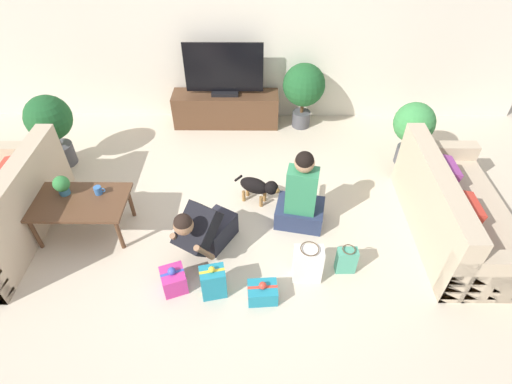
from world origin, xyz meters
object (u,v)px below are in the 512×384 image
object	(u,v)px
potted_plant_corner_right	(413,126)
gift_bag_a	(308,264)
dog	(259,187)
tabletop_plant	(62,185)
tv_console	(226,109)
gift_box_a	(263,292)
potted_plant_back_right	(304,88)
gift_box_b	(174,280)
sofa_left	(1,214)
gift_bag_b	(346,260)
potted_plant_corner_left	(50,123)
person_sitting	(301,198)
mug	(98,190)
person_kneeling	(204,229)
coffee_table	(80,204)
gift_box_c	(213,282)
sofa_right	(454,213)
tv	(224,72)

from	to	relation	value
potted_plant_corner_right	gift_bag_a	size ratio (longest dim) A/B	1.96
dog	tabletop_plant	size ratio (longest dim) A/B	2.39
potted_plant_corner_right	tabletop_plant	distance (m)	4.15
tv_console	gift_box_a	xyz separation A→B (m)	(0.53, -3.07, -0.16)
potted_plant_back_right	gift_box_b	xyz separation A→B (m)	(-1.44, -2.90, -0.51)
gift_box_b	sofa_left	bearing A→B (deg)	159.95
dog	gift_box_b	distance (m)	1.47
tv_console	dog	distance (m)	1.80
potted_plant_back_right	gift_box_a	distance (m)	3.12
gift_bag_b	gift_box_b	bearing A→B (deg)	-172.49
potted_plant_corner_left	person_sitting	world-z (taller)	person_sitting
mug	tabletop_plant	size ratio (longest dim) A/B	0.54
mug	dog	bearing A→B (deg)	11.97
potted_plant_back_right	mug	size ratio (longest dim) A/B	8.02
sofa_left	person_kneeling	bearing A→B (deg)	83.76
potted_plant_corner_right	gift_box_a	xyz separation A→B (m)	(-1.89, -2.13, -0.47)
coffee_table	gift_box_a	size ratio (longest dim) A/B	3.43
gift_bag_b	potted_plant_back_right	bearing A→B (deg)	95.14
person_kneeling	mug	distance (m)	1.22
coffee_table	person_kneeling	xyz separation A→B (m)	(1.33, -0.28, -0.07)
potted_plant_corner_right	gift_box_b	distance (m)	3.43
potted_plant_corner_left	person_sitting	xyz separation A→B (m)	(3.04, -1.08, -0.24)
gift_box_a	gift_box_c	xyz separation A→B (m)	(-0.46, 0.06, 0.08)
potted_plant_back_right	gift_box_c	xyz separation A→B (m)	(-1.05, -2.96, -0.45)
potted_plant_corner_left	sofa_right	bearing A→B (deg)	-14.54
coffee_table	gift_box_c	distance (m)	1.67
person_sitting	person_kneeling	bearing A→B (deg)	33.87
gift_bag_a	gift_bag_b	world-z (taller)	gift_bag_a
tv	potted_plant_corner_left	world-z (taller)	tv
potted_plant_back_right	person_sitting	size ratio (longest dim) A/B	0.96
sofa_right	tv_console	distance (m)	3.38
person_kneeling	dog	size ratio (longest dim) A/B	1.48
tabletop_plant	person_sitting	bearing A→B (deg)	0.67
person_kneeling	mug	bearing A→B (deg)	-168.04
sofa_right	gift_bag_a	bearing A→B (deg)	111.28
mug	person_sitting	bearing A→B (deg)	0.69
tv_console	potted_plant_back_right	bearing A→B (deg)	-2.56
potted_plant_corner_left	tabletop_plant	xyz separation A→B (m)	(0.54, -1.11, -0.04)
gift_box_c	coffee_table	bearing A→B (deg)	151.20
coffee_table	gift_box_b	xyz separation A→B (m)	(1.07, -0.74, -0.28)
mug	tabletop_plant	bearing A→B (deg)	-179.50
potted_plant_corner_right	gift_box_a	world-z (taller)	potted_plant_corner_right
tv	gift_box_c	bearing A→B (deg)	-88.75
potted_plant_corner_left	sofa_left	bearing A→B (deg)	-96.55
sofa_right	coffee_table	bearing A→B (deg)	90.17
potted_plant_corner_left	gift_bag_a	xyz separation A→B (m)	(3.06, -1.83, -0.40)
gift_bag_a	sofa_right	bearing A→B (deg)	21.28
person_kneeling	dog	bearing A→B (deg)	84.90
potted_plant_corner_right	dog	bearing A→B (deg)	-157.58
person_sitting	sofa_left	bearing A→B (deg)	14.42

